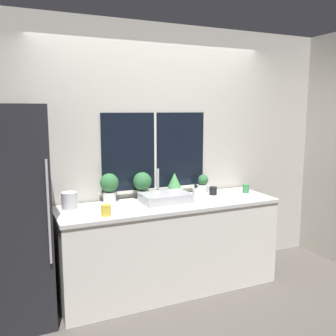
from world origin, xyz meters
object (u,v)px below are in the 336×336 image
object	(u,v)px
potted_plant_far_left	(109,186)
potted_plant_center_left	(142,183)
potted_plant_center_right	(174,183)
mug_yellow	(106,210)
refrigerator	(5,218)
potted_plant_far_right	(203,184)
mug_black	(213,191)
kettle	(69,200)
mug_green	(246,188)
soap_bottle	(196,193)
sink	(165,197)

from	to	relation	value
potted_plant_far_left	potted_plant_center_left	xyz separation A→B (m)	(0.35, 0.00, -0.00)
potted_plant_center_right	mug_yellow	world-z (taller)	potted_plant_center_right
refrigerator	potted_plant_far_right	bearing A→B (deg)	7.45
potted_plant_center_left	mug_black	xyz separation A→B (m)	(0.77, -0.13, -0.12)
refrigerator	mug_black	distance (m)	2.09
refrigerator	kettle	xyz separation A→B (m)	(0.56, 0.19, 0.06)
potted_plant_center_right	mug_green	bearing A→B (deg)	-14.32
kettle	mug_yellow	bearing A→B (deg)	-56.82
potted_plant_far_right	mug_yellow	world-z (taller)	potted_plant_far_right
mug_yellow	potted_plant_center_right	bearing A→B (deg)	27.67
potted_plant_center_left	soap_bottle	distance (m)	0.56
potted_plant_far_left	kettle	xyz separation A→B (m)	(-0.41, -0.08, -0.08)
mug_green	refrigerator	bearing A→B (deg)	-178.48
refrigerator	mug_green	bearing A→B (deg)	1.52
potted_plant_center_left	refrigerator	bearing A→B (deg)	-168.57
sink	kettle	distance (m)	0.93
soap_bottle	mug_green	bearing A→B (deg)	3.74
mug_black	potted_plant_far_left	bearing A→B (deg)	173.29
potted_plant_far_left	mug_green	world-z (taller)	potted_plant_far_left
mug_black	mug_yellow	size ratio (longest dim) A/B	0.88
sink	potted_plant_far_right	world-z (taller)	sink
mug_yellow	kettle	world-z (taller)	kettle
potted_plant_center_left	mug_black	size ratio (longest dim) A/B	3.24
potted_plant_center_right	kettle	distance (m)	1.13
potted_plant_center_right	potted_plant_far_right	bearing A→B (deg)	0.00
mug_black	mug_green	xyz separation A→B (m)	(0.38, -0.07, 0.01)
potted_plant_far_left	potted_plant_far_right	bearing A→B (deg)	0.00
potted_plant_far_left	potted_plant_center_right	size ratio (longest dim) A/B	1.17
potted_plant_center_right	soap_bottle	distance (m)	0.28
soap_bottle	potted_plant_center_right	bearing A→B (deg)	117.90
potted_plant_center_left	soap_bottle	world-z (taller)	potted_plant_center_left
potted_plant_far_left	mug_green	bearing A→B (deg)	-7.60
soap_bottle	mug_black	distance (m)	0.30
sink	kettle	xyz separation A→B (m)	(-0.92, 0.13, 0.04)
refrigerator	soap_bottle	size ratio (longest dim) A/B	12.03
potted_plant_center_right	mug_yellow	size ratio (longest dim) A/B	2.53
potted_plant_far_left	potted_plant_far_right	world-z (taller)	potted_plant_far_left
refrigerator	soap_bottle	world-z (taller)	refrigerator
refrigerator	potted_plant_far_left	bearing A→B (deg)	15.39
sink	mug_yellow	size ratio (longest dim) A/B	4.86
mug_yellow	mug_green	bearing A→B (deg)	8.85
potted_plant_center_left	kettle	distance (m)	0.76
refrigerator	potted_plant_far_right	size ratio (longest dim) A/B	9.13
mug_yellow	kettle	xyz separation A→B (m)	(-0.25, 0.38, 0.03)
potted_plant_far_right	mug_yellow	distance (m)	1.31
sink	potted_plant_far_left	distance (m)	0.57
potted_plant_center_right	mug_yellow	bearing A→B (deg)	-152.33
mug_black	mug_green	size ratio (longest dim) A/B	0.89
potted_plant_far_left	potted_plant_far_right	size ratio (longest dim) A/B	1.43
potted_plant_far_left	mug_green	distance (m)	1.52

